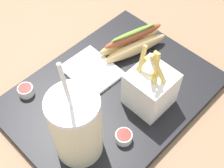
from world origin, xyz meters
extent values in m
cube|color=#8C6B4C|center=(0.00, 0.00, -0.01)|extent=(2.40, 2.40, 0.02)
cube|color=black|center=(0.00, 0.00, 0.01)|extent=(0.47, 0.35, 0.02)
cylinder|color=beige|center=(0.15, 0.05, 0.10)|extent=(0.10, 0.10, 0.16)
cylinder|color=white|center=(0.15, 0.05, 0.18)|extent=(0.10, 0.10, 0.01)
cylinder|color=white|center=(0.15, 0.05, 0.23)|extent=(0.01, 0.02, 0.10)
cube|color=white|center=(-0.04, 0.08, 0.07)|extent=(0.09, 0.09, 0.10)
cube|color=#E5C660|center=(-0.03, 0.09, 0.12)|extent=(0.03, 0.01, 0.07)
cube|color=#E5C660|center=(-0.07, 0.05, 0.13)|extent=(0.03, 0.03, 0.08)
cube|color=#E5C660|center=(-0.03, 0.09, 0.14)|extent=(0.02, 0.02, 0.09)
cube|color=#E5C660|center=(-0.03, 0.05, 0.12)|extent=(0.02, 0.03, 0.07)
cube|color=#E5C660|center=(-0.03, 0.05, 0.13)|extent=(0.03, 0.01, 0.08)
cube|color=#E5C660|center=(-0.03, 0.09, 0.15)|extent=(0.03, 0.03, 0.09)
ellipsoid|color=#DBB775|center=(-0.14, -0.07, 0.04)|extent=(0.18, 0.08, 0.04)
ellipsoid|color=#DBB775|center=(-0.13, -0.04, 0.04)|extent=(0.18, 0.08, 0.04)
ellipsoid|color=#994728|center=(-0.13, -0.06, 0.07)|extent=(0.17, 0.07, 0.02)
ellipsoid|color=#6B9E33|center=(-0.13, -0.06, 0.08)|extent=(0.12, 0.05, 0.01)
cylinder|color=white|center=(0.07, 0.10, 0.03)|extent=(0.04, 0.04, 0.02)
cylinder|color=#B2140F|center=(0.07, 0.10, 0.04)|extent=(0.03, 0.03, 0.01)
cylinder|color=white|center=(0.14, -0.14, 0.03)|extent=(0.04, 0.04, 0.02)
cylinder|color=#B2140F|center=(0.14, -0.14, 0.04)|extent=(0.03, 0.03, 0.01)
cube|color=white|center=(-0.01, -0.08, 0.02)|extent=(0.11, 0.13, 0.01)
camera|label=1|loc=(0.30, 0.30, 0.61)|focal=49.75mm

